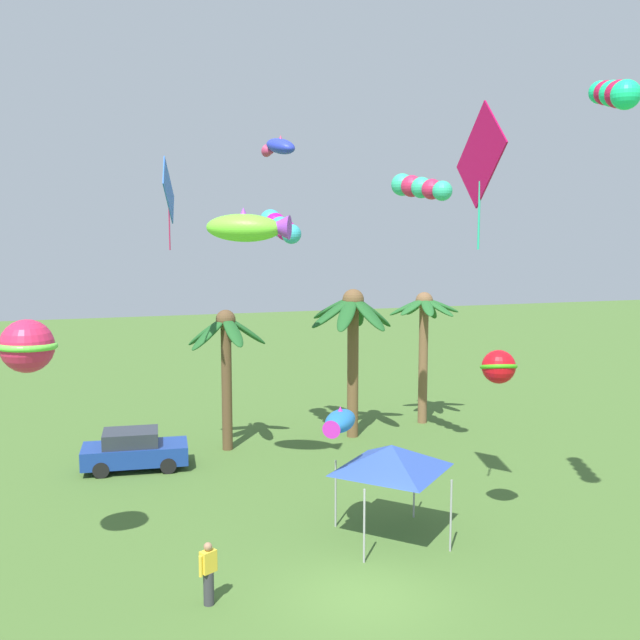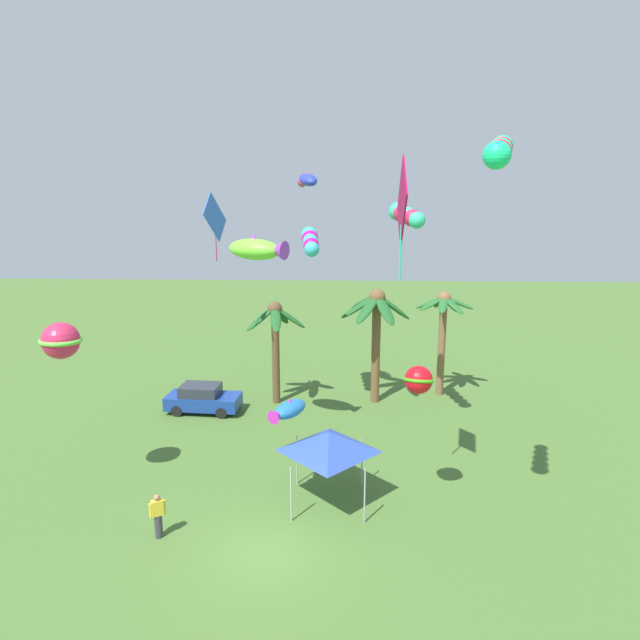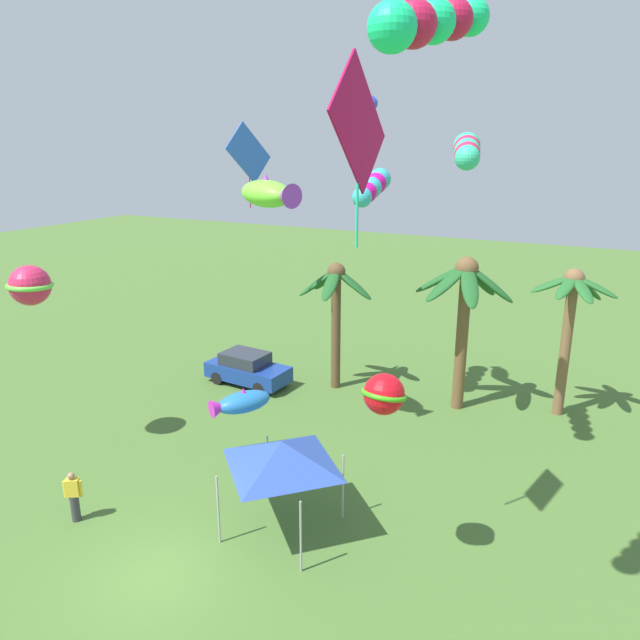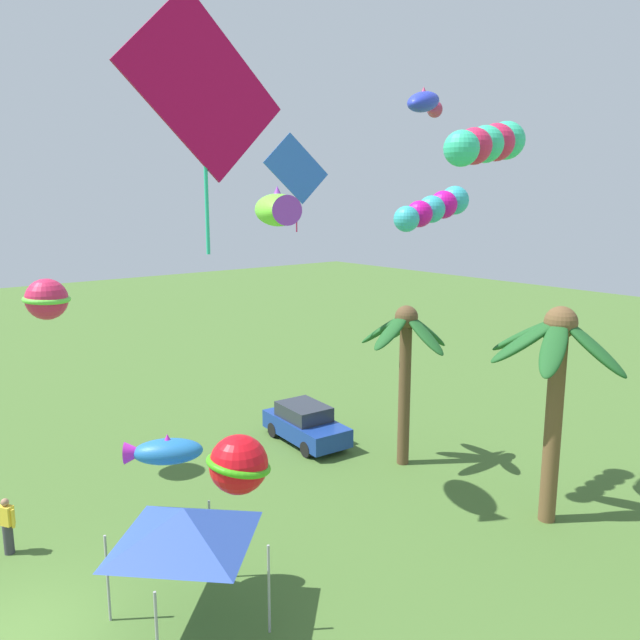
{
  "view_description": "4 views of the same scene",
  "coord_description": "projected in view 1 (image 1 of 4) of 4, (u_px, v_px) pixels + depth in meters",
  "views": [
    {
      "loc": [
        -6.1,
        -16.85,
        9.27
      ],
      "look_at": [
        0.51,
        5.7,
        6.25
      ],
      "focal_mm": 42.48,
      "sensor_mm": 36.0,
      "label": 1
    },
    {
      "loc": [
        2.3,
        -15.44,
        11.26
      ],
      "look_at": [
        1.48,
        6.27,
        6.37
      ],
      "focal_mm": 30.34,
      "sensor_mm": 36.0,
      "label": 2
    },
    {
      "loc": [
        9.52,
        -9.56,
        10.77
      ],
      "look_at": [
        1.62,
        6.03,
        5.53
      ],
      "focal_mm": 33.19,
      "sensor_mm": 36.0,
      "label": 3
    },
    {
      "loc": [
        13.52,
        -2.49,
        9.42
      ],
      "look_at": [
        1.92,
        6.86,
        6.54
      ],
      "focal_mm": 35.25,
      "sensor_mm": 36.0,
      "label": 4
    }
  ],
  "objects": [
    {
      "name": "kite_ball_5",
      "position": [
        27.0,
        346.0,
        19.03
      ],
      "size": [
        2.09,
        2.09,
        1.36
      ],
      "color": "#D62551"
    },
    {
      "name": "kite_tube_3",
      "position": [
        419.0,
        187.0,
        27.36
      ],
      "size": [
        1.34,
        3.01,
        1.08
      ],
      "color": "#33C996"
    },
    {
      "name": "palm_tree_2",
      "position": [
        424.0,
        326.0,
        34.77
      ],
      "size": [
        3.3,
        3.29,
        6.13
      ],
      "color": "brown",
      "rests_on": "ground"
    },
    {
      "name": "kite_ball_1",
      "position": [
        499.0,
        367.0,
        22.15
      ],
      "size": [
        1.31,
        1.31,
        0.99
      ],
      "color": "red"
    },
    {
      "name": "ground_plane",
      "position": [
        364.0,
        596.0,
        18.92
      ],
      "size": [
        120.0,
        120.0,
        0.0
      ],
      "primitive_type": "plane",
      "color": "#476B2D"
    },
    {
      "name": "festival_tent",
      "position": [
        392.0,
        458.0,
        22.07
      ],
      "size": [
        2.86,
        2.86,
        2.85
      ],
      "color": "#9E9EA3",
      "rests_on": "ground"
    },
    {
      "name": "kite_diamond_8",
      "position": [
        481.0,
        157.0,
        21.16
      ],
      "size": [
        0.11,
        2.93,
        4.09
      ],
      "color": "#B20943"
    },
    {
      "name": "palm_tree_1",
      "position": [
        352.0,
        327.0,
        32.44
      ],
      "size": [
        4.04,
        3.85,
        6.48
      ],
      "color": "brown",
      "rests_on": "ground"
    },
    {
      "name": "kite_tube_4",
      "position": [
        614.0,
        94.0,
        19.08
      ],
      "size": [
        1.31,
        2.54,
        1.05
      ],
      "color": "#17E588"
    },
    {
      "name": "parked_car_0",
      "position": [
        134.0,
        450.0,
        28.59
      ],
      "size": [
        4.02,
        1.99,
        1.51
      ],
      "color": "navy",
      "rests_on": "ground"
    },
    {
      "name": "kite_diamond_6",
      "position": [
        169.0,
        192.0,
        26.41
      ],
      "size": [
        0.6,
        2.27,
        3.25
      ],
      "color": "blue"
    },
    {
      "name": "kite_fish_0",
      "position": [
        279.0,
        147.0,
        28.74
      ],
      "size": [
        1.33,
        1.93,
        0.88
      ],
      "color": "#2838C3"
    },
    {
      "name": "kite_fish_9",
      "position": [
        248.0,
        227.0,
        24.95
      ],
      "size": [
        3.01,
        2.25,
        1.16
      ],
      "color": "#76EC37"
    },
    {
      "name": "palm_tree_0",
      "position": [
        226.0,
        348.0,
        30.64
      ],
      "size": [
        3.36,
        3.49,
        5.8
      ],
      "color": "brown",
      "rests_on": "ground"
    },
    {
      "name": "spectator_0",
      "position": [
        208.0,
        573.0,
        18.4
      ],
      "size": [
        0.49,
        0.39,
        1.59
      ],
      "color": "#38383D",
      "rests_on": "ground"
    },
    {
      "name": "kite_tube_2",
      "position": [
        279.0,
        226.0,
        29.6
      ],
      "size": [
        1.07,
        3.23,
        1.34
      ],
      "color": "#34B2C0"
    },
    {
      "name": "kite_fish_7",
      "position": [
        339.0,
        421.0,
        21.76
      ],
      "size": [
        1.56,
        1.89,
        0.74
      ],
      "color": "#226CB9"
    }
  ]
}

